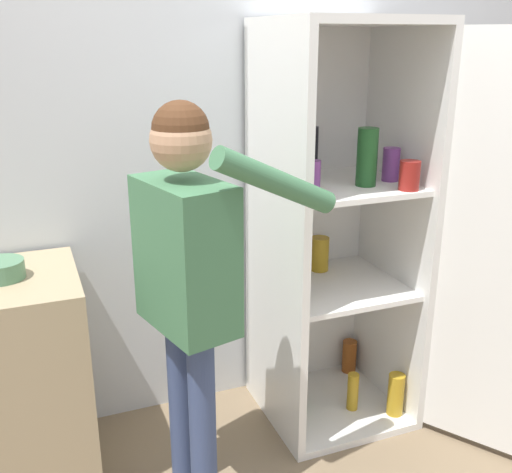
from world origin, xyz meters
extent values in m
cube|color=silver|center=(0.00, 0.98, 1.27)|extent=(7.00, 0.06, 2.55)
cube|color=white|center=(0.33, 0.62, 0.02)|extent=(0.65, 0.63, 0.04)
cube|color=white|center=(0.33, 0.62, 1.81)|extent=(0.65, 0.63, 0.04)
cube|color=white|center=(0.33, 0.91, 0.91)|extent=(0.65, 0.03, 1.76)
cube|color=white|center=(0.02, 0.62, 0.91)|extent=(0.04, 0.63, 1.76)
cube|color=white|center=(0.63, 0.62, 0.91)|extent=(0.03, 0.63, 1.76)
cube|color=white|center=(0.33, 0.62, 0.66)|extent=(0.58, 0.56, 0.02)
cube|color=white|center=(0.33, 0.62, 1.13)|extent=(0.58, 0.56, 0.02)
cylinder|color=maroon|center=(0.53, 0.39, 1.21)|extent=(0.09, 0.09, 0.12)
cylinder|color=#B78C1E|center=(0.57, 0.41, 0.14)|extent=(0.08, 0.08, 0.21)
cylinder|color=#9E4C19|center=(0.56, 0.83, 0.12)|extent=(0.08, 0.08, 0.18)
cylinder|color=#1E5123|center=(0.40, 0.53, 1.27)|extent=(0.09, 0.09, 0.25)
cylinder|color=black|center=(0.28, 0.81, 1.25)|extent=(0.06, 0.06, 0.22)
cylinder|color=#723884|center=(0.13, 0.49, 1.21)|extent=(0.07, 0.07, 0.14)
cylinder|color=#1E5123|center=(0.16, 0.63, 0.12)|extent=(0.07, 0.07, 0.17)
cylinder|color=#B78C1E|center=(0.33, 0.79, 0.75)|extent=(0.09, 0.09, 0.17)
cylinder|color=#723884|center=(0.55, 0.57, 1.22)|extent=(0.07, 0.07, 0.15)
cylinder|color=#B78C1E|center=(0.40, 0.52, 0.13)|extent=(0.05, 0.05, 0.19)
cylinder|color=#384770|center=(-0.48, 0.37, 0.38)|extent=(0.10, 0.10, 0.76)
cylinder|color=#384770|center=(-0.44, 0.21, 0.38)|extent=(0.10, 0.10, 0.76)
cube|color=#3F724C|center=(-0.46, 0.29, 1.02)|extent=(0.31, 0.44, 0.53)
sphere|color=tan|center=(-0.46, 0.29, 1.43)|extent=(0.21, 0.21, 0.21)
sphere|color=#4C2D19|center=(-0.46, 0.29, 1.46)|extent=(0.19, 0.19, 0.19)
cylinder|color=#3F724C|center=(-0.51, 0.51, 1.00)|extent=(0.08, 0.08, 0.50)
cylinder|color=#3F724C|center=(-0.18, 0.13, 1.30)|extent=(0.49, 0.20, 0.28)
cylinder|color=#517F5B|center=(-1.07, 0.65, 0.93)|extent=(0.17, 0.17, 0.07)
camera|label=1|loc=(-0.95, -1.62, 1.75)|focal=42.00mm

